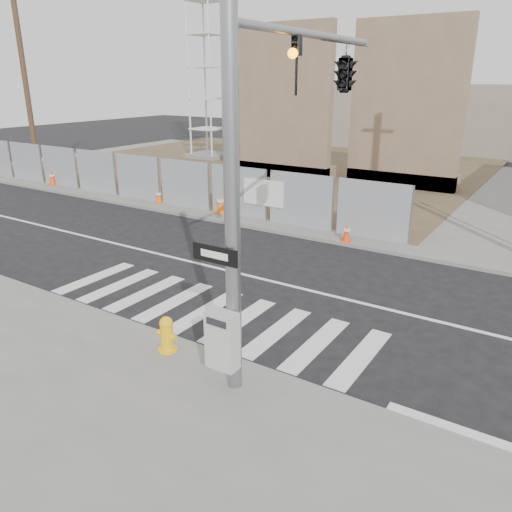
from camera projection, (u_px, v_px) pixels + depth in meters
The scene contains 13 objects.
ground at pixel (260, 279), 14.17m from camera, with size 100.00×100.00×0.00m, color black.
sidewalk_far at pixel (408, 190), 25.23m from camera, with size 50.00×20.00×0.12m, color slate.
signal_pole at pixel (313, 110), 9.67m from camera, with size 0.96×5.87×7.00m.
chain_link_fence at pixel (135, 177), 22.86m from camera, with size 24.60×0.04×2.00m, color gray.
concrete_wall_left at pixel (280, 118), 26.97m from camera, with size 6.00×1.30×8.00m.
concrete_wall_right at pixel (405, 122), 24.45m from camera, with size 5.50×1.30×8.00m.
crane_tower at pixel (205, 19), 32.27m from camera, with size 2.60×2.60×18.15m.
utility_pole_left at pixel (25, 82), 25.97m from camera, with size 1.60×0.28×10.00m.
fire_hydrant at pixel (167, 334), 10.07m from camera, with size 0.46×0.42×0.75m.
traffic_cone_a at pixel (52, 178), 26.04m from camera, with size 0.40×0.40×0.76m.
traffic_cone_b at pixel (159, 196), 22.20m from camera, with size 0.33×0.33×0.64m.
traffic_cone_c at pixel (220, 204), 20.52m from camera, with size 0.50×0.50×0.80m.
traffic_cone_d at pixel (346, 233), 16.95m from camera, with size 0.39×0.39×0.63m.
Camera 1 is at (7.02, -11.10, 5.35)m, focal length 35.00 mm.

